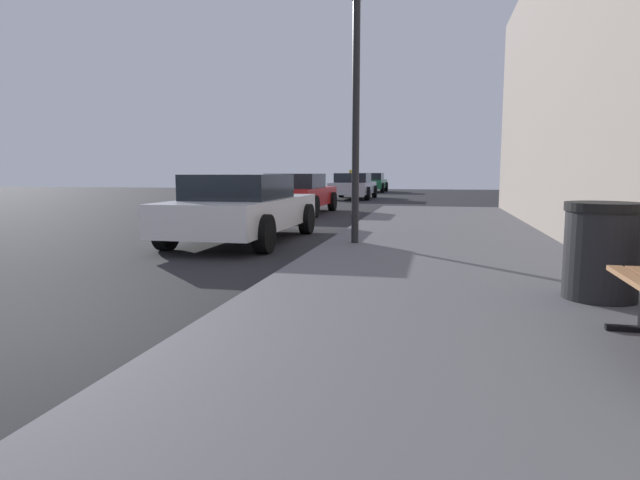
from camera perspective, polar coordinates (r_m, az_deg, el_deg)
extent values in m
cube|color=#5B5B60|center=(3.11, 15.02, -16.43)|extent=(4.00, 32.00, 0.15)
cylinder|color=black|center=(5.55, 27.62, -1.45)|extent=(0.64, 0.64, 0.81)
cylinder|color=black|center=(5.51, 27.88, 3.13)|extent=(0.67, 0.67, 0.08)
cylinder|color=black|center=(8.91, 3.81, 12.12)|extent=(0.12, 0.12, 3.86)
cube|color=white|center=(10.38, -8.01, 2.88)|extent=(1.74, 4.53, 0.55)
cube|color=black|center=(10.14, -8.51, 5.60)|extent=(1.53, 2.04, 0.45)
cylinder|color=black|center=(12.05, -9.49, 2.37)|extent=(0.22, 0.64, 0.64)
cylinder|color=black|center=(11.53, -1.43, 2.25)|extent=(0.22, 0.64, 0.64)
cylinder|color=black|center=(9.43, -16.02, 0.88)|extent=(0.22, 0.64, 0.64)
cylinder|color=black|center=(8.75, -5.93, 0.64)|extent=(0.22, 0.64, 0.64)
cube|color=red|center=(17.35, -2.36, 4.64)|extent=(1.71, 4.40, 0.55)
cube|color=black|center=(17.12, -2.55, 6.28)|extent=(1.51, 1.98, 0.45)
cylinder|color=black|center=(18.94, -3.80, 4.16)|extent=(0.22, 0.64, 0.64)
cylinder|color=black|center=(18.54, 1.31, 4.11)|extent=(0.22, 0.64, 0.64)
cylinder|color=black|center=(16.26, -6.54, 3.64)|extent=(0.22, 0.64, 0.64)
cylinder|color=black|center=(15.80, -0.63, 3.58)|extent=(0.22, 0.64, 0.64)
cube|color=#B7B7BF|center=(26.97, 3.58, 5.53)|extent=(1.76, 4.59, 0.55)
cube|color=black|center=(26.74, 3.51, 6.59)|extent=(1.55, 2.07, 0.45)
cube|color=yellow|center=(26.73, 3.52, 7.25)|extent=(0.36, 0.14, 0.16)
cylinder|color=black|center=(28.57, 2.27, 5.18)|extent=(0.22, 0.64, 0.64)
cylinder|color=black|center=(28.32, 5.79, 5.13)|extent=(0.22, 0.64, 0.64)
cylinder|color=black|center=(25.68, 1.13, 4.96)|extent=(0.22, 0.64, 0.64)
cylinder|color=black|center=(25.40, 5.04, 4.91)|extent=(0.22, 0.64, 0.64)
cube|color=#196638|center=(36.55, 5.47, 5.94)|extent=(1.73, 4.18, 0.55)
cube|color=black|center=(36.34, 5.44, 6.72)|extent=(1.52, 1.88, 0.45)
cylinder|color=black|center=(37.99, 4.41, 5.66)|extent=(0.22, 0.64, 0.64)
cylinder|color=black|center=(37.80, 7.02, 5.62)|extent=(0.22, 0.64, 0.64)
cylinder|color=black|center=(35.35, 3.81, 5.55)|extent=(0.22, 0.64, 0.64)
cylinder|color=black|center=(35.14, 6.61, 5.51)|extent=(0.22, 0.64, 0.64)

